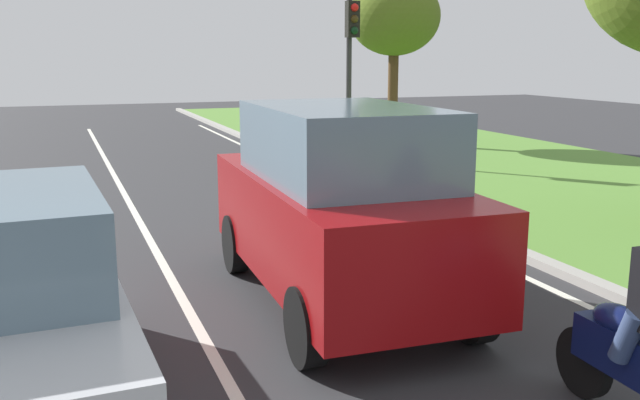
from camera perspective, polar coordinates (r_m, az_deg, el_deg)
ground_plane at (r=13.07m, az=-11.57°, el=-1.04°), size 60.00×60.00×0.00m
lane_line_center at (r=12.98m, az=-14.61°, el=-1.26°), size 0.12×32.00×0.01m
lane_line_right_edge at (r=14.07m, az=3.04°, el=0.10°), size 0.12×32.00×0.01m
grass_verge_right at (r=16.63m, az=18.70°, el=1.39°), size 9.00×48.00×0.06m
curb_right at (r=14.26m, az=4.88°, el=0.46°), size 0.24×48.00×0.12m
car_suv_ahead at (r=7.95m, az=1.57°, el=-0.36°), size 2.10×4.56×2.28m
traffic_light_near_right at (r=18.43m, az=2.52°, el=12.13°), size 0.32×0.50×4.36m
tree_roadside_far at (r=22.51m, az=6.04°, el=14.47°), size 2.82×2.82×5.18m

